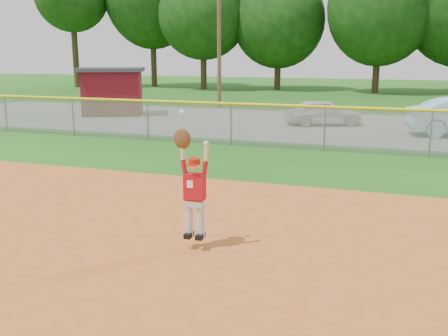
# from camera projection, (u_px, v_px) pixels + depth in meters

# --- Properties ---
(ground) EXTENTS (120.00, 120.00, 0.00)m
(ground) POSITION_uv_depth(u_px,v_px,m) (235.00, 267.00, 7.79)
(ground) COLOR #1E5714
(ground) RESTS_ON ground
(parking_strip) EXTENTS (44.00, 10.00, 0.03)m
(parking_strip) POSITION_uv_depth(u_px,v_px,m) (342.00, 126.00, 22.54)
(parking_strip) COLOR gray
(parking_strip) RESTS_ON ground
(car_white_a) EXTENTS (3.72, 2.57, 1.18)m
(car_white_a) POSITION_uv_depth(u_px,v_px,m) (323.00, 112.00, 22.81)
(car_white_a) COLOR silver
(car_white_a) RESTS_ON parking_strip
(utility_shed) EXTENTS (4.11, 3.74, 2.50)m
(utility_shed) POSITION_uv_depth(u_px,v_px,m) (112.00, 91.00, 26.51)
(utility_shed) COLOR #510B12
(utility_shed) RESTS_ON ground
(outfield_fence) EXTENTS (40.06, 0.10, 1.55)m
(outfield_fence) POSITION_uv_depth(u_px,v_px,m) (325.00, 125.00, 16.81)
(outfield_fence) COLOR gray
(outfield_fence) RESTS_ON ground
(power_lines) EXTENTS (19.40, 0.24, 9.00)m
(power_lines) POSITION_uv_depth(u_px,v_px,m) (377.00, 26.00, 26.71)
(power_lines) COLOR #4C3823
(power_lines) RESTS_ON ground
(ballplayer) EXTENTS (0.61, 0.26, 2.15)m
(ballplayer) POSITION_uv_depth(u_px,v_px,m) (193.00, 185.00, 8.21)
(ballplayer) COLOR silver
(ballplayer) RESTS_ON ground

